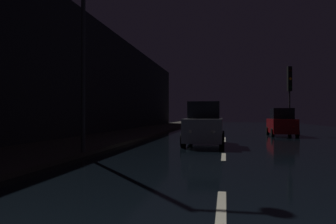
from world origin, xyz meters
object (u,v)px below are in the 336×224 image
Objects in this scene: traffic_light_far_right at (290,85)px; car_approaching_headlights at (204,125)px; car_parked_right_far at (282,123)px; streetlamp_overhead at (94,20)px.

car_approaching_headlights is at bearing -40.22° from traffic_light_far_right.
car_approaching_headlights is 9.71m from car_parked_right_far.
car_approaching_headlights is 1.09× the size of car_parked_right_far.
car_parked_right_far is at bearing -40.33° from traffic_light_far_right.
car_approaching_headlights reaches higher than car_parked_right_far.
streetlamp_overhead is 1.76× the size of car_approaching_headlights.
car_parked_right_far is at bearing 148.19° from car_approaching_headlights.
traffic_light_far_right is at bearing 57.37° from streetlamp_overhead.
traffic_light_far_right reaches higher than car_approaching_headlights.
car_approaching_headlights is at bearing 148.19° from car_parked_right_far.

